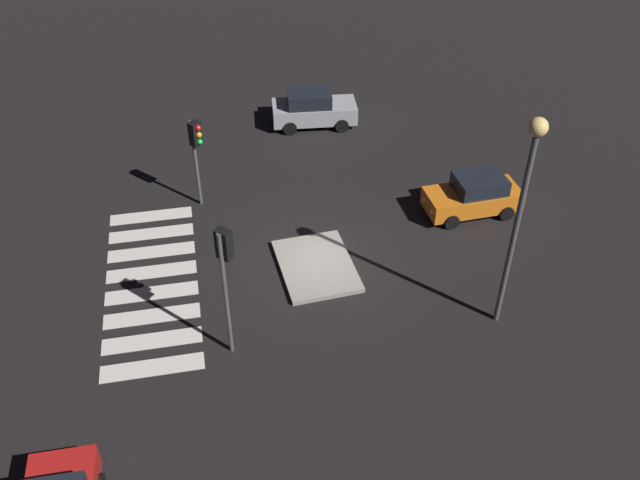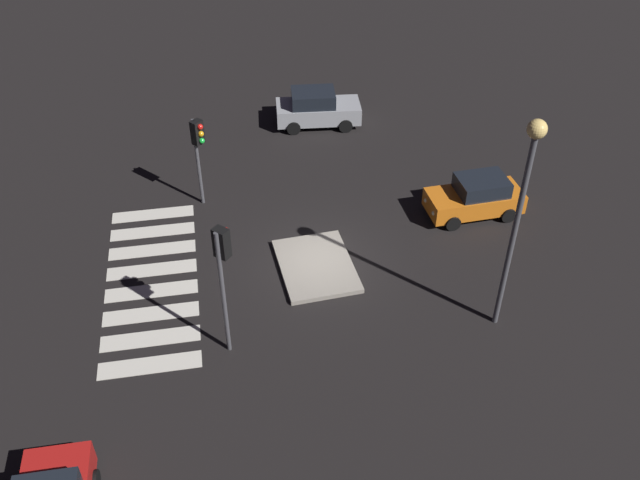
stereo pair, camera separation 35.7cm
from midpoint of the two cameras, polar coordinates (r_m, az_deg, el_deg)
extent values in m
plane|color=black|center=(25.48, -0.40, -1.76)|extent=(80.00, 80.00, 0.00)
cube|color=gray|center=(25.14, -0.72, -2.15)|extent=(3.65, 2.85, 0.18)
sphere|color=#F2EABF|center=(20.32, -22.02, -16.62)|extent=(0.21, 0.21, 0.21)
sphere|color=#F2EABF|center=(20.10, -19.34, -16.49)|extent=(0.21, 0.21, 0.21)
cube|color=orange|center=(28.13, 12.06, 3.32)|extent=(1.81, 3.82, 0.77)
cube|color=black|center=(27.84, 12.68, 4.55)|extent=(1.56, 1.99, 0.62)
cylinder|color=black|center=(27.32, 10.42, 1.49)|extent=(0.25, 0.61, 0.60)
cylinder|color=black|center=(28.47, 9.22, 3.34)|extent=(0.25, 0.61, 0.60)
cylinder|color=black|center=(28.26, 14.75, 2.15)|extent=(0.25, 0.61, 0.60)
cylinder|color=black|center=(29.37, 13.42, 3.93)|extent=(0.25, 0.61, 0.60)
sphere|color=#F2EABF|center=(27.13, 8.91, 2.29)|extent=(0.20, 0.20, 0.20)
sphere|color=#F2EABF|center=(27.78, 8.26, 3.34)|extent=(0.20, 0.20, 0.20)
cube|color=#9EA0A5|center=(33.65, -0.78, 10.52)|extent=(2.05, 4.11, 0.81)
cube|color=black|center=(33.29, -1.22, 11.62)|extent=(1.73, 2.17, 0.66)
cylinder|color=black|center=(34.67, 1.16, 10.73)|extent=(0.29, 0.66, 0.64)
cylinder|color=black|center=(33.21, 1.51, 9.39)|extent=(0.29, 0.66, 0.64)
cylinder|color=black|center=(34.48, -2.98, 10.52)|extent=(0.29, 0.66, 0.64)
cylinder|color=black|center=(33.02, -2.79, 9.17)|extent=(0.29, 0.66, 0.64)
sphere|color=#F2EABF|center=(34.27, 2.45, 11.04)|extent=(0.21, 0.21, 0.21)
sphere|color=#F2EABF|center=(33.45, 2.67, 10.30)|extent=(0.21, 0.21, 0.21)
cylinder|color=#47474C|center=(20.86, -8.26, -4.59)|extent=(0.14, 0.14, 4.70)
cube|color=black|center=(19.75, -8.42, -0.33)|extent=(0.54, 0.54, 0.96)
sphere|color=red|center=(19.68, -8.14, 0.65)|extent=(0.22, 0.22, 0.22)
sphere|color=orange|center=(19.86, -8.06, -0.03)|extent=(0.22, 0.22, 0.22)
sphere|color=green|center=(20.05, -7.98, -0.70)|extent=(0.22, 0.22, 0.22)
cylinder|color=#47474C|center=(27.78, -10.53, 6.18)|extent=(0.14, 0.14, 3.81)
cube|color=black|center=(26.94, -10.61, 8.63)|extent=(0.53, 0.54, 0.96)
sphere|color=red|center=(26.66, -10.39, 9.07)|extent=(0.22, 0.22, 0.22)
sphere|color=orange|center=(26.81, -10.31, 8.51)|extent=(0.22, 0.22, 0.22)
sphere|color=green|center=(26.95, -10.24, 7.96)|extent=(0.22, 0.22, 0.22)
cylinder|color=#47474C|center=(21.70, 15.24, 0.35)|extent=(0.18, 0.18, 7.08)
sphere|color=#F9D172|center=(19.71, 17.03, 8.88)|extent=(0.56, 0.56, 0.56)
cube|color=silver|center=(28.51, -14.08, 1.92)|extent=(0.70, 3.20, 0.02)
cube|color=silver|center=(27.58, -14.08, 0.52)|extent=(0.70, 3.20, 0.02)
cube|color=silver|center=(26.68, -14.08, -0.97)|extent=(0.70, 3.20, 0.02)
cube|color=silver|center=(25.79, -14.08, -2.56)|extent=(0.70, 3.20, 0.02)
cube|color=silver|center=(24.92, -14.08, -4.27)|extent=(0.70, 3.20, 0.02)
cube|color=silver|center=(24.08, -14.08, -6.10)|extent=(0.70, 3.20, 0.02)
cube|color=silver|center=(23.26, -14.08, -8.06)|extent=(0.70, 3.20, 0.02)
cube|color=silver|center=(22.47, -14.08, -10.16)|extent=(0.70, 3.20, 0.02)
camera|label=1|loc=(0.18, -90.41, -0.33)|focal=38.86mm
camera|label=2|loc=(0.18, 89.59, 0.33)|focal=38.86mm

